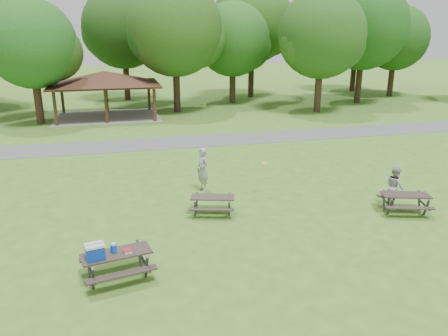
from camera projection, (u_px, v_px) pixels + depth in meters
ground at (224, 240)px, 15.11m from camera, size 160.00×160.00×0.00m
asphalt_path at (171, 143)px, 28.05m from camera, size 120.00×3.20×0.02m
pavilion at (105, 80)px, 35.44m from camera, size 8.60×7.01×3.76m
tree_row_d at (32, 46)px, 32.12m from camera, size 6.93×6.60×9.27m
tree_row_e at (176, 32)px, 36.67m from camera, size 8.40×8.00×11.02m
tree_row_f at (234, 42)px, 41.58m from camera, size 7.35×7.00×9.55m
tree_row_g at (322, 37)px, 36.82m from camera, size 7.77×7.40×10.25m
tree_row_h at (364, 29)px, 41.23m from camera, size 8.61×8.20×11.37m
tree_row_i at (396, 40)px, 46.19m from camera, size 7.14×6.80×9.52m
tree_deep_b at (124, 30)px, 43.11m from camera, size 8.40×8.00×11.13m
tree_deep_c at (253, 24)px, 45.03m from camera, size 8.82×8.40×11.90m
tree_deep_d at (358, 29)px, 49.55m from camera, size 8.40×8.00×11.27m
picnic_table_near at (110, 256)px, 12.44m from camera, size 2.23×1.93×1.37m
picnic_table_middle at (213, 201)px, 17.12m from camera, size 2.01×1.78×0.74m
picnic_table_far at (405, 199)px, 17.21m from camera, size 2.17×1.93×0.79m
frisbee_in_flight at (265, 163)px, 18.70m from camera, size 0.26×0.26×0.02m
frisbee_thrower at (202, 170)px, 19.42m from camera, size 0.68×0.84×1.99m
frisbee_catcher at (395, 186)px, 17.78m from camera, size 0.75×0.90×1.68m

